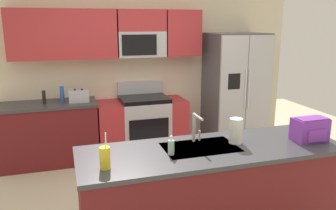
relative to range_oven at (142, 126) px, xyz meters
The scene contains 14 objects.
ground_plane 1.86m from the range_oven, 89.46° to the right, with size 9.00×9.00×0.00m, color beige.
kitchen_wall_unit 1.07m from the range_oven, 114.19° to the left, with size 5.20×0.43×2.60m.
back_counter 1.37m from the range_oven, behind, with size 1.36×0.63×0.90m.
range_oven is the anchor object (origin of this frame).
refrigerator 1.63m from the range_oven, ahead, with size 0.90×0.76×1.85m.
island_counter 2.32m from the range_oven, 86.74° to the right, with size 2.45×0.82×0.90m.
toaster 1.08m from the range_oven, behind, with size 0.28×0.16×0.18m.
pepper_mill 1.51m from the range_oven, behind, with size 0.05×0.05×0.18m, color black.
bottle_blue 1.29m from the range_oven, behind, with size 0.06×0.06×0.23m, color blue.
sink_faucet 2.22m from the range_oven, 88.96° to the right, with size 0.08×0.21×0.28m.
drink_cup_yellow 2.69m from the range_oven, 109.10° to the right, with size 0.08×0.08×0.30m.
soap_dispenser 2.43m from the range_oven, 96.73° to the right, with size 0.06×0.06×0.17m.
paper_towel_roll 2.36m from the range_oven, 80.09° to the right, with size 0.12×0.12×0.24m, color white.
backpack 2.72m from the range_oven, 65.23° to the right, with size 0.32×0.22×0.23m.
Camera 1 is at (-1.15, -3.21, 2.02)m, focal length 36.67 mm.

